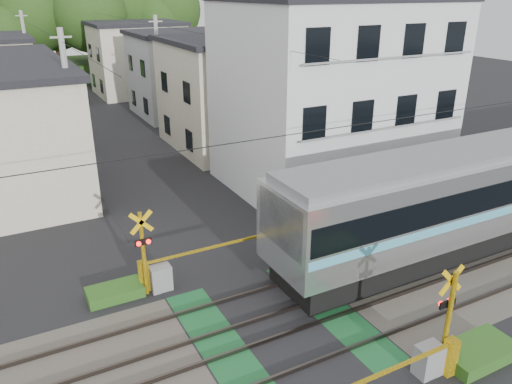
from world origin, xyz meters
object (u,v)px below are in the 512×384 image
crossing_signal_far (157,271)px  pedestrian (86,95)px  crossing_signal_near (434,352)px  apartment_block (331,94)px

crossing_signal_far → pedestrian: size_ratio=2.71×
crossing_signal_near → crossing_signal_far: 8.95m
crossing_signal_near → pedestrian: 38.63m
crossing_signal_far → pedestrian: 31.46m
pedestrian → crossing_signal_near: bearing=103.9°
crossing_signal_near → crossing_signal_far: (-5.17, 7.31, 0.00)m
apartment_block → crossing_signal_near: bearing=-114.2°
crossing_signal_near → crossing_signal_far: size_ratio=1.00×
apartment_block → pedestrian: size_ratio=5.83×
crossing_signal_far → pedestrian: bearing=83.9°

